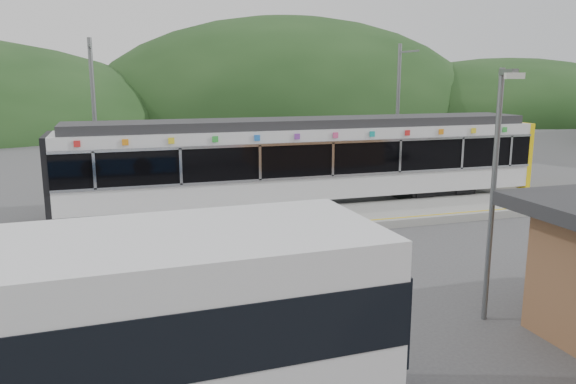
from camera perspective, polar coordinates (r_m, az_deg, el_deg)
name	(u,v)px	position (r m, az deg, el deg)	size (l,w,h in m)	color
ground	(329,250)	(18.10, 4.15, -5.89)	(120.00, 120.00, 0.00)	#4C4C4F
hills	(414,203)	(25.37, 12.71, -1.06)	(146.00, 149.00, 26.00)	#1E3D19
platform	(296,221)	(21.04, 0.80, -2.95)	(26.00, 3.20, 0.30)	#9E9E99
yellow_line	(308,225)	(19.81, 2.00, -3.41)	(26.00, 0.10, 0.01)	yellow
train	(309,159)	(23.64, 2.12, 3.39)	(20.44, 3.01, 3.74)	black
catenary_mast_west	(95,121)	(24.63, -19.03, 6.82)	(0.18, 1.80, 7.00)	slate
catenary_mast_east	(398,114)	(28.08, 11.10, 7.73)	(0.18, 1.80, 7.00)	slate
lamp_post	(498,175)	(12.88, 20.56, 1.64)	(0.47, 1.05, 5.62)	slate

